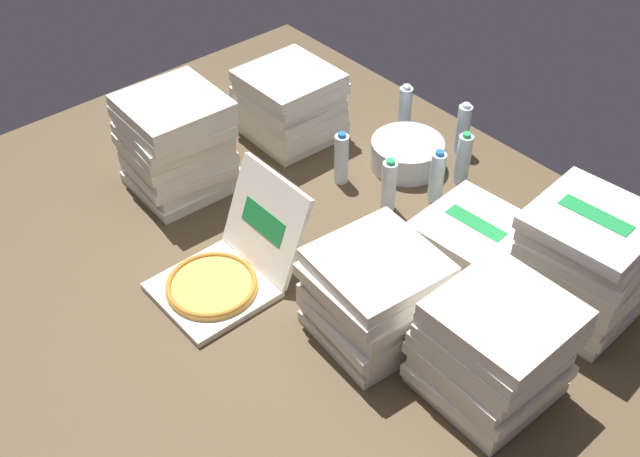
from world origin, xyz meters
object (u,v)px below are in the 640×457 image
Objects in this scene: water_bottle_2 at (405,110)px; water_bottle_4 at (436,177)px; water_bottle_1 at (463,129)px; pizza_stack_center_far at (290,105)px; pizza_stack_right_mid at (493,349)px; ice_bucket at (407,154)px; pizza_stack_right_far at (474,238)px; open_pizza_box at (227,269)px; water_bottle_3 at (341,158)px; water_bottle_0 at (463,159)px; water_bottle_5 at (389,186)px; pizza_stack_right_near at (585,263)px; pizza_stack_left_far at (375,296)px; pizza_stack_left_near at (176,144)px.

water_bottle_2 is 1.00× the size of water_bottle_4.
pizza_stack_center_far is at bearing -139.80° from water_bottle_1.
ice_bucket is at bearing 146.42° from pizza_stack_right_mid.
pizza_stack_right_far is 1.09× the size of pizza_stack_right_mid.
pizza_stack_center_far is (-0.58, 0.77, 0.09)m from open_pizza_box.
water_bottle_3 is at bearing -109.97° from ice_bucket.
water_bottle_2 is (-1.18, 0.83, -0.07)m from pizza_stack_right_mid.
pizza_stack_right_far is 0.65m from water_bottle_3.
water_bottle_0 and water_bottle_5 have the same top height.
pizza_stack_right_far reaches higher than ice_bucket.
pizza_stack_right_near reaches higher than pizza_stack_left_far.
pizza_stack_right_near is 1.02× the size of pizza_stack_left_near.
open_pizza_box is 1.21× the size of pizza_stack_left_near.
pizza_stack_right_mid reaches higher than water_bottle_1.
pizza_stack_right_mid is 1.27× the size of ice_bucket.
open_pizza_box is 1.21× the size of pizza_stack_left_far.
water_bottle_0 is at bearing 137.07° from pizza_stack_right_far.
pizza_stack_right_near is at bearing 23.88° from pizza_stack_left_near.
open_pizza_box reaches higher than pizza_stack_left_far.
pizza_stack_right_far is 1.80× the size of water_bottle_4.
water_bottle_2 is 1.00× the size of water_bottle_5.
water_bottle_5 is at bearing 131.18° from pizza_stack_left_far.
water_bottle_3 and water_bottle_4 have the same top height.
water_bottle_3 is at bearing -172.90° from pizza_stack_right_near.
pizza_stack_right_mid is 0.50m from pizza_stack_right_near.
water_bottle_0 is (0.23, 0.09, 0.05)m from ice_bucket.
pizza_stack_center_far is 1.67× the size of water_bottle_4.
pizza_stack_left_near is at bearing -156.12° from pizza_stack_right_near.
pizza_stack_left_near reaches higher than water_bottle_5.
water_bottle_0 and water_bottle_1 have the same top height.
water_bottle_2 is at bearing 149.03° from water_bottle_4.
open_pizza_box and pizza_stack_right_mid have the same top height.
water_bottle_0 is at bearing 50.43° from pizza_stack_left_near.
water_bottle_4 is at bearing 158.29° from pizza_stack_right_far.
open_pizza_box is at bearing -136.01° from pizza_stack_right_near.
pizza_stack_right_near reaches higher than water_bottle_4.
pizza_stack_left_near is 1.76× the size of water_bottle_2.
pizza_stack_left_far is (-0.41, -0.10, -0.02)m from pizza_stack_right_mid.
water_bottle_5 is at bearing -3.08° from pizza_stack_center_far.
water_bottle_5 is at bearing 154.95° from pizza_stack_right_mid.
pizza_stack_center_far reaches higher than water_bottle_4.
water_bottle_2 is (-0.73, 0.38, 0.04)m from pizza_stack_right_far.
open_pizza_box is 0.74m from water_bottle_5.
pizza_stack_right_mid is 0.91× the size of pizza_stack_right_near.
water_bottle_4 is at bearing -86.59° from water_bottle_0.
pizza_stack_right_near reaches higher than water_bottle_3.
pizza_stack_center_far is at bearing 154.20° from pizza_stack_left_far.
water_bottle_3 is at bearing -108.46° from water_bottle_1.
water_bottle_5 is (0.26, 0.02, 0.00)m from water_bottle_3.
water_bottle_5 is (0.15, -0.27, 0.05)m from ice_bucket.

